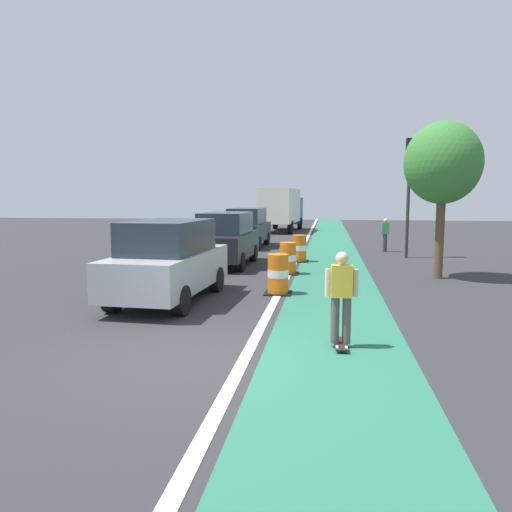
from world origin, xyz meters
TOP-DOWN VIEW (x-y plane):
  - ground_plane at (0.00, 0.00)m, footprint 100.00×100.00m
  - bike_lane_strip at (2.40, 12.00)m, footprint 2.50×80.00m
  - lane_divider_stripe at (0.90, 12.00)m, footprint 0.20×80.00m
  - skateboarder_on_lane at (2.46, 0.97)m, footprint 0.57×0.81m
  - parked_suv_nearest at (-1.75, 4.28)m, footprint 2.10×4.69m
  - parked_suv_second at (-1.66, 10.83)m, footprint 1.97×4.62m
  - parked_suv_third at (-2.02, 17.99)m, footprint 2.04×4.66m
  - traffic_barrel_front at (0.89, 5.56)m, footprint 0.73×0.73m
  - traffic_barrel_mid at (0.87, 9.05)m, footprint 0.73×0.73m
  - traffic_barrel_back at (1.08, 12.34)m, footprint 0.73×0.73m
  - delivery_truck_down_block at (-1.31, 29.89)m, footprint 2.87×7.75m
  - traffic_light_corner at (5.61, 14.35)m, footprint 0.41×0.32m
  - pedestrian_crossing at (4.94, 16.55)m, footprint 0.34×0.20m
  - street_tree_sidewalk at (5.77, 8.88)m, footprint 2.40×2.40m

SIDE VIEW (x-z plane):
  - ground_plane at x=0.00m, z-range 0.00..0.00m
  - bike_lane_strip at x=2.40m, z-range 0.00..0.01m
  - lane_divider_stripe at x=0.90m, z-range 0.00..0.01m
  - traffic_barrel_front at x=0.89m, z-range -0.01..1.08m
  - traffic_barrel_mid at x=0.87m, z-range -0.01..1.08m
  - traffic_barrel_back at x=1.08m, z-range -0.01..1.08m
  - pedestrian_crossing at x=4.94m, z-range 0.06..1.67m
  - skateboarder_on_lane at x=2.46m, z-range 0.07..1.76m
  - parked_suv_nearest at x=-1.75m, z-range 0.02..2.06m
  - parked_suv_second at x=-1.66m, z-range 0.02..2.06m
  - parked_suv_third at x=-2.02m, z-range 0.02..2.06m
  - delivery_truck_down_block at x=-1.31m, z-range 0.23..3.46m
  - traffic_light_corner at x=5.61m, z-range 0.95..6.05m
  - street_tree_sidewalk at x=5.77m, z-range 1.17..6.17m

